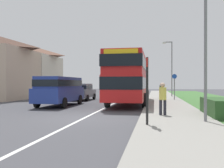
{
  "coord_description": "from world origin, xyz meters",
  "views": [
    {
      "loc": [
        3.26,
        -10.82,
        1.63
      ],
      "look_at": [
        0.54,
        4.45,
        1.6
      ],
      "focal_mm": 38.21,
      "sensor_mm": 36.0,
      "label": 1
    }
  ],
  "objects_px": {
    "parked_van_blue": "(60,89)",
    "street_lamp_near": "(203,24)",
    "pedestrian_at_stop": "(163,97)",
    "pedestrian_walking_away": "(161,90)",
    "bus_stop_sign": "(147,86)",
    "cycle_route_sign": "(174,86)",
    "street_lamp_mid": "(171,65)",
    "double_decker_bus": "(130,77)",
    "parked_car_grey": "(82,91)"
  },
  "relations": [
    {
      "from": "parked_van_blue",
      "to": "street_lamp_mid",
      "type": "bearing_deg",
      "value": 55.06
    },
    {
      "from": "parked_car_grey",
      "to": "pedestrian_walking_away",
      "type": "distance_m",
      "value": 7.75
    },
    {
      "from": "pedestrian_at_stop",
      "to": "pedestrian_walking_away",
      "type": "distance_m",
      "value": 12.27
    },
    {
      "from": "cycle_route_sign",
      "to": "pedestrian_walking_away",
      "type": "bearing_deg",
      "value": 143.23
    },
    {
      "from": "pedestrian_at_stop",
      "to": "street_lamp_mid",
      "type": "distance_m",
      "value": 17.49
    },
    {
      "from": "pedestrian_at_stop",
      "to": "parked_van_blue",
      "type": "bearing_deg",
      "value": 146.39
    },
    {
      "from": "parked_car_grey",
      "to": "bus_stop_sign",
      "type": "distance_m",
      "value": 15.08
    },
    {
      "from": "pedestrian_at_stop",
      "to": "street_lamp_near",
      "type": "bearing_deg",
      "value": -47.19
    },
    {
      "from": "street_lamp_near",
      "to": "parked_van_blue",
      "type": "bearing_deg",
      "value": 143.62
    },
    {
      "from": "parked_van_blue",
      "to": "parked_car_grey",
      "type": "height_order",
      "value": "parked_van_blue"
    },
    {
      "from": "parked_car_grey",
      "to": "bus_stop_sign",
      "type": "bearing_deg",
      "value": -63.7
    },
    {
      "from": "bus_stop_sign",
      "to": "parked_car_grey",
      "type": "bearing_deg",
      "value": 116.3
    },
    {
      "from": "bus_stop_sign",
      "to": "street_lamp_mid",
      "type": "distance_m",
      "value": 20.24
    },
    {
      "from": "parked_van_blue",
      "to": "street_lamp_mid",
      "type": "xyz_separation_m",
      "value": [
        8.68,
        12.42,
        2.57
      ]
    },
    {
      "from": "double_decker_bus",
      "to": "bus_stop_sign",
      "type": "relative_size",
      "value": 4.1
    },
    {
      "from": "pedestrian_walking_away",
      "to": "street_lamp_mid",
      "type": "xyz_separation_m",
      "value": [
        1.25,
        4.93,
        2.85
      ]
    },
    {
      "from": "double_decker_bus",
      "to": "pedestrian_at_stop",
      "type": "xyz_separation_m",
      "value": [
        2.32,
        -7.26,
        -1.17
      ]
    },
    {
      "from": "cycle_route_sign",
      "to": "parked_car_grey",
      "type": "bearing_deg",
      "value": -175.61
    },
    {
      "from": "cycle_route_sign",
      "to": "street_lamp_near",
      "type": "height_order",
      "value": "street_lamp_near"
    },
    {
      "from": "parked_car_grey",
      "to": "street_lamp_mid",
      "type": "bearing_deg",
      "value": 36.27
    },
    {
      "from": "parked_car_grey",
      "to": "pedestrian_walking_away",
      "type": "height_order",
      "value": "pedestrian_walking_away"
    },
    {
      "from": "double_decker_bus",
      "to": "pedestrian_walking_away",
      "type": "distance_m",
      "value": 5.74
    },
    {
      "from": "double_decker_bus",
      "to": "street_lamp_mid",
      "type": "relative_size",
      "value": 1.62
    },
    {
      "from": "parked_van_blue",
      "to": "parked_car_grey",
      "type": "bearing_deg",
      "value": 91.59
    },
    {
      "from": "double_decker_bus",
      "to": "parked_car_grey",
      "type": "height_order",
      "value": "double_decker_bus"
    },
    {
      "from": "parked_car_grey",
      "to": "street_lamp_mid",
      "type": "xyz_separation_m",
      "value": [
        8.84,
        6.49,
        2.93
      ]
    },
    {
      "from": "parked_van_blue",
      "to": "cycle_route_sign",
      "type": "bearing_deg",
      "value": 37.48
    },
    {
      "from": "pedestrian_at_stop",
      "to": "bus_stop_sign",
      "type": "height_order",
      "value": "bus_stop_sign"
    },
    {
      "from": "cycle_route_sign",
      "to": "street_lamp_mid",
      "type": "relative_size",
      "value": 0.38
    },
    {
      "from": "parked_van_blue",
      "to": "street_lamp_near",
      "type": "height_order",
      "value": "street_lamp_near"
    },
    {
      "from": "double_decker_bus",
      "to": "pedestrian_walking_away",
      "type": "relative_size",
      "value": 6.39
    },
    {
      "from": "street_lamp_mid",
      "to": "bus_stop_sign",
      "type": "bearing_deg",
      "value": -96.19
    },
    {
      "from": "street_lamp_near",
      "to": "street_lamp_mid",
      "type": "height_order",
      "value": "street_lamp_near"
    },
    {
      "from": "double_decker_bus",
      "to": "street_lamp_near",
      "type": "bearing_deg",
      "value": -66.73
    },
    {
      "from": "pedestrian_at_stop",
      "to": "street_lamp_near",
      "type": "height_order",
      "value": "street_lamp_near"
    },
    {
      "from": "street_lamp_near",
      "to": "pedestrian_at_stop",
      "type": "bearing_deg",
      "value": 132.81
    },
    {
      "from": "double_decker_bus",
      "to": "bus_stop_sign",
      "type": "distance_m",
      "value": 10.23
    },
    {
      "from": "parked_van_blue",
      "to": "street_lamp_mid",
      "type": "relative_size",
      "value": 0.81
    },
    {
      "from": "street_lamp_mid",
      "to": "cycle_route_sign",
      "type": "bearing_deg",
      "value": -90.58
    },
    {
      "from": "pedestrian_walking_away",
      "to": "street_lamp_near",
      "type": "distance_m",
      "value": 14.27
    },
    {
      "from": "pedestrian_at_stop",
      "to": "pedestrian_walking_away",
      "type": "relative_size",
      "value": 1.0
    },
    {
      "from": "pedestrian_walking_away",
      "to": "street_lamp_mid",
      "type": "height_order",
      "value": "street_lamp_mid"
    },
    {
      "from": "bus_stop_sign",
      "to": "street_lamp_near",
      "type": "distance_m",
      "value": 3.49
    },
    {
      "from": "parked_van_blue",
      "to": "bus_stop_sign",
      "type": "bearing_deg",
      "value": -49.31
    },
    {
      "from": "double_decker_bus",
      "to": "bus_stop_sign",
      "type": "xyz_separation_m",
      "value": [
        1.66,
        -10.07,
        -0.6
      ]
    },
    {
      "from": "street_lamp_mid",
      "to": "pedestrian_at_stop",
      "type": "bearing_deg",
      "value": -95.03
    },
    {
      "from": "pedestrian_walking_away",
      "to": "street_lamp_mid",
      "type": "relative_size",
      "value": 0.25
    },
    {
      "from": "street_lamp_mid",
      "to": "double_decker_bus",
      "type": "bearing_deg",
      "value": -111.09
    },
    {
      "from": "parked_car_grey",
      "to": "street_lamp_near",
      "type": "distance_m",
      "value": 15.49
    },
    {
      "from": "bus_stop_sign",
      "to": "street_lamp_near",
      "type": "xyz_separation_m",
      "value": [
        2.17,
        1.18,
        2.47
      ]
    }
  ]
}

